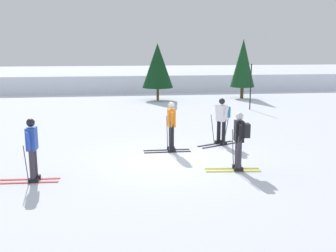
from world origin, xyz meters
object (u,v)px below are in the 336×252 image
(skier_black, at_px, (240,138))
(conifer_far_left, at_px, (243,63))
(skier_blue, at_px, (32,148))
(skier_white, at_px, (222,119))
(trail_marker_pole, at_px, (251,87))
(conifer_far_right, at_px, (158,66))
(skier_orange, at_px, (171,125))

(skier_black, distance_m, conifer_far_left, 16.51)
(skier_blue, height_order, skier_black, same)
(skier_white, height_order, skier_blue, same)
(skier_black, bearing_deg, conifer_far_left, 72.06)
(skier_black, relative_size, trail_marker_pole, 0.67)
(skier_white, bearing_deg, skier_black, -95.71)
(skier_black, relative_size, conifer_far_right, 0.46)
(skier_black, bearing_deg, conifer_far_right, 92.92)
(conifer_far_right, bearing_deg, skier_orange, -93.88)
(skier_black, relative_size, skier_orange, 1.00)
(skier_blue, bearing_deg, conifer_far_right, 72.35)
(skier_orange, xyz_separation_m, trail_marker_pole, (5.66, 8.42, 0.37))
(conifer_far_left, xyz_separation_m, conifer_far_right, (-5.85, -0.29, -0.11))
(conifer_far_left, bearing_deg, skier_orange, -116.89)
(skier_white, xyz_separation_m, skier_black, (-0.31, -3.12, -0.00))
(conifer_far_right, bearing_deg, skier_black, -87.08)
(skier_white, relative_size, conifer_far_left, 0.43)
(skier_white, bearing_deg, trail_marker_pole, 64.35)
(skier_white, height_order, trail_marker_pole, trail_marker_pole)
(conifer_far_right, bearing_deg, trail_marker_pole, -43.72)
(skier_black, relative_size, conifer_far_left, 0.43)
(skier_blue, bearing_deg, skier_orange, 32.48)
(skier_blue, height_order, trail_marker_pole, trail_marker_pole)
(skier_blue, distance_m, conifer_far_right, 16.41)
(trail_marker_pole, xyz_separation_m, conifer_far_right, (-4.78, 4.57, 1.00))
(skier_white, distance_m, skier_black, 3.13)
(trail_marker_pole, bearing_deg, conifer_far_left, 77.57)
(skier_white, distance_m, conifer_far_left, 13.48)
(skier_orange, height_order, trail_marker_pole, trail_marker_pole)
(skier_orange, xyz_separation_m, conifer_far_right, (0.88, 12.99, 1.37))
(skier_black, height_order, conifer_far_right, conifer_far_right)
(skier_black, height_order, conifer_far_left, conifer_far_left)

